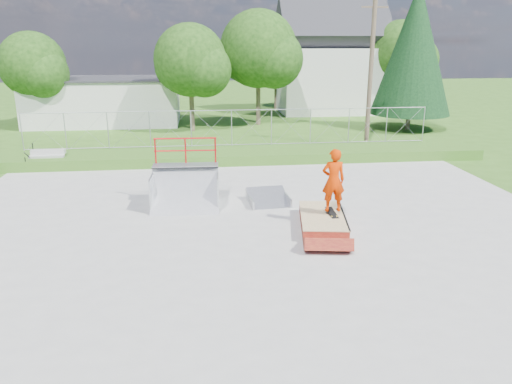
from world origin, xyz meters
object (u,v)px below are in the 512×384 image
Objects in this scene: skater at (333,183)px; flat_bank_ramp at (268,198)px; quarter_pipe at (185,176)px; grind_box at (322,221)px.

flat_bank_ramp is at bearing -55.23° from skater.
quarter_pipe is 5.12m from skater.
quarter_pipe reaches higher than grind_box.
quarter_pipe is 3.04m from flat_bank_ramp.
skater is at bearing -61.19° from flat_bank_ramp.
grind_box is at bearing -27.11° from quarter_pipe.
flat_bank_ramp is at bearing 127.70° from grind_box.
quarter_pipe is at bearing 177.27° from flat_bank_ramp.
grind_box is 2.83m from flat_bank_ramp.
flat_bank_ramp is 0.75× the size of skater.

